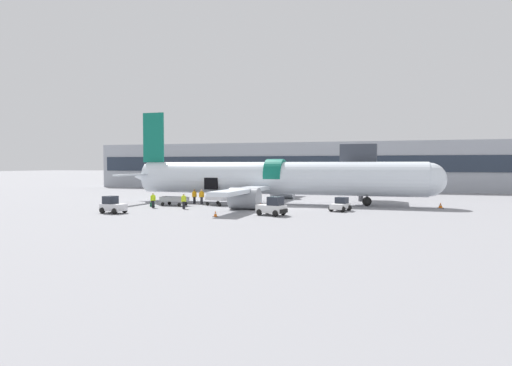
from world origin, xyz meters
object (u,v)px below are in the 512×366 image
baggage_tug_mid (341,205)px  ground_crew_supervisor (202,196)px  airplane (272,179)px  baggage_cart_loading (174,201)px  baggage_tug_lead (113,206)px  suitcase_on_tarmac_upright (152,204)px  ground_crew_driver (153,200)px  baggage_tug_rear (272,207)px  baggage_cart_queued (219,200)px  ground_crew_loader_b (194,196)px  ground_crew_loader_a (184,201)px

baggage_tug_mid → ground_crew_supervisor: size_ratio=1.62×
airplane → baggage_cart_loading: size_ratio=9.39×
baggage_tug_lead → suitcase_on_tarmac_upright: (0.20, 6.77, -0.41)m
baggage_tug_mid → baggage_cart_loading: baggage_tug_mid is taller
ground_crew_driver → suitcase_on_tarmac_upright: 1.30m
baggage_tug_rear → ground_crew_driver: 14.19m
baggage_tug_rear → ground_crew_supervisor: size_ratio=1.66×
baggage_cart_queued → ground_crew_loader_b: bearing=161.6°
ground_crew_driver → suitcase_on_tarmac_upright: (-0.66, 0.96, -0.58)m
baggage_tug_rear → baggage_cart_queued: baggage_tug_rear is taller
ground_crew_loader_b → suitcase_on_tarmac_upright: ground_crew_loader_b is taller
airplane → ground_crew_loader_b: airplane is taller
baggage_cart_loading → ground_crew_loader_a: size_ratio=2.52×
ground_crew_loader_b → ground_crew_supervisor: ground_crew_supervisor is taller
baggage_cart_queued → suitcase_on_tarmac_upright: baggage_cart_queued is taller
baggage_tug_rear → ground_crew_driver: (-13.85, 3.09, 0.13)m
baggage_cart_loading → ground_crew_loader_b: size_ratio=2.37×
ground_crew_loader_b → ground_crew_supervisor: (1.07, -0.36, 0.01)m
baggage_tug_rear → ground_crew_loader_b: (-11.84, 8.89, 0.18)m
baggage_tug_rear → baggage_cart_queued: bearing=137.0°
airplane → baggage_cart_loading: (-9.51, -6.01, -2.37)m
baggage_tug_mid → ground_crew_loader_a: size_ratio=1.75×
baggage_cart_queued → ground_crew_driver: bearing=-140.5°
ground_crew_loader_a → ground_crew_supervisor: bearing=95.1°
airplane → baggage_tug_rear: 12.65m
suitcase_on_tarmac_upright → airplane: bearing=35.5°
airplane → baggage_tug_mid: 10.97m
ground_crew_loader_b → ground_crew_driver: 6.13m
airplane → suitcase_on_tarmac_upright: bearing=-144.5°
baggage_tug_rear → baggage_cart_loading: 14.22m
ground_crew_supervisor → ground_crew_loader_a: bearing=-84.9°
ground_crew_loader_a → suitcase_on_tarmac_upright: ground_crew_loader_a is taller
ground_crew_supervisor → airplane: bearing=25.2°
baggage_tug_mid → ground_crew_loader_b: ground_crew_loader_b is taller
baggage_tug_mid → baggage_tug_rear: (-5.31, -5.73, 0.14)m
baggage_tug_lead → suitcase_on_tarmac_upright: bearing=88.3°
baggage_tug_mid → ground_crew_supervisor: 16.32m
baggage_tug_rear → suitcase_on_tarmac_upright: 15.07m
baggage_cart_queued → ground_crew_driver: 7.24m
ground_crew_driver → ground_crew_loader_b: bearing=70.8°
baggage_cart_queued → ground_crew_loader_a: size_ratio=2.24×
ground_crew_loader_a → ground_crew_driver: 3.58m
ground_crew_loader_b → ground_crew_loader_a: bearing=-75.0°
baggage_cart_loading → ground_crew_supervisor: ground_crew_supervisor is taller
ground_crew_driver → ground_crew_supervisor: bearing=60.4°
baggage_tug_rear → ground_crew_loader_b: size_ratio=1.69×
ground_crew_loader_b → ground_crew_supervisor: size_ratio=0.98×
ground_crew_loader_a → ground_crew_loader_b: size_ratio=0.94×
baggage_tug_lead → baggage_cart_loading: (1.81, 8.71, -0.15)m
airplane → baggage_cart_loading: airplane is taller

